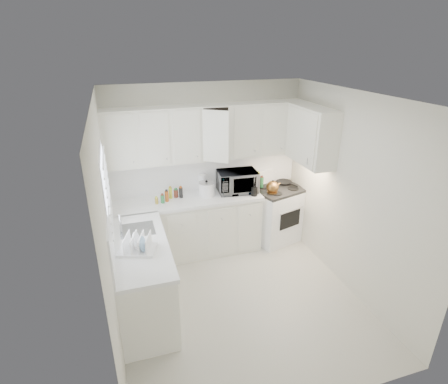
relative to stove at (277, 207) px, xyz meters
name	(u,v)px	position (x,y,z in m)	size (l,w,h in m)	color
floor	(240,299)	(-1.11, -1.30, -0.59)	(3.20, 3.20, 0.00)	beige
ceiling	(244,97)	(-1.11, -1.30, 2.01)	(3.20, 3.20, 0.00)	white
wall_back	(207,168)	(-1.11, 0.30, 0.71)	(3.00, 3.00, 0.00)	beige
wall_front	(313,298)	(-1.11, -2.90, 0.71)	(3.00, 3.00, 0.00)	beige
wall_left	(109,229)	(-2.61, -1.30, 0.71)	(3.20, 3.20, 0.00)	beige
wall_right	(351,195)	(0.39, -1.30, 0.71)	(3.20, 3.20, 0.00)	beige
window_blinds	(107,195)	(-2.59, -0.95, 0.96)	(0.06, 0.96, 1.06)	white
lower_cabinets_back	(189,227)	(-1.50, 0.00, -0.14)	(2.22, 0.60, 0.90)	beige
lower_cabinets_left	(143,279)	(-2.31, -1.10, -0.14)	(0.60, 1.60, 0.90)	beige
countertop_back	(188,200)	(-1.50, -0.01, 0.33)	(2.24, 0.64, 0.05)	silver
countertop_left	(140,246)	(-2.30, -1.10, 0.33)	(0.64, 1.62, 0.05)	silver
backsplash_back	(207,172)	(-1.11, 0.29, 0.63)	(2.98, 0.02, 0.55)	silver
backsplash_left	(110,227)	(-2.60, -1.10, 0.63)	(0.02, 1.60, 0.55)	silver
upper_cabinets_back	(209,158)	(-1.11, 0.14, 0.91)	(3.00, 0.33, 0.80)	beige
upper_cabinets_right	(309,162)	(0.22, -0.48, 0.91)	(0.33, 0.90, 0.80)	beige
sink	(136,221)	(-2.30, -0.75, 0.48)	(0.42, 0.38, 0.30)	gray
stove	(277,207)	(0.00, 0.00, 0.00)	(0.77, 0.63, 1.19)	white
tea_kettle	(273,186)	(-0.18, -0.16, 0.46)	(0.24, 0.20, 0.22)	olive
frying_pan	(284,181)	(0.18, 0.16, 0.37)	(0.26, 0.44, 0.04)	black
microwave	(237,179)	(-0.70, 0.03, 0.56)	(0.60, 0.33, 0.41)	gray
rice_cooker	(207,188)	(-1.19, 0.03, 0.48)	(0.24, 0.24, 0.24)	white
paper_towel	(202,183)	(-1.21, 0.22, 0.49)	(0.12, 0.12, 0.27)	white
utensil_crock	(254,186)	(-0.50, -0.20, 0.52)	(0.11, 0.11, 0.32)	black
dish_rack	(137,242)	(-2.34, -1.24, 0.47)	(0.41, 0.31, 0.22)	white
spice_left_0	(155,195)	(-1.96, 0.12, 0.42)	(0.06, 0.06, 0.13)	olive
spice_left_1	(161,197)	(-1.89, 0.03, 0.42)	(0.06, 0.06, 0.13)	#26733A
spice_left_2	(165,194)	(-1.81, 0.12, 0.42)	(0.06, 0.06, 0.13)	#AC4D17
spice_left_3	(171,196)	(-1.74, 0.03, 0.42)	(0.06, 0.06, 0.13)	#C9DB33
spice_left_4	(175,193)	(-1.66, 0.12, 0.42)	(0.06, 0.06, 0.13)	#5E281A
spice_left_5	(181,194)	(-1.59, 0.03, 0.42)	(0.06, 0.06, 0.13)	black
sauce_right_0	(244,182)	(-0.53, 0.16, 0.45)	(0.06, 0.06, 0.19)	#AC4D17
sauce_right_1	(249,183)	(-0.48, 0.10, 0.45)	(0.06, 0.06, 0.19)	#C9DB33
sauce_right_2	(251,181)	(-0.42, 0.16, 0.45)	(0.06, 0.06, 0.19)	#5E281A
sauce_right_3	(255,182)	(-0.37, 0.10, 0.45)	(0.06, 0.06, 0.19)	black
sauce_right_4	(257,180)	(-0.31, 0.16, 0.45)	(0.06, 0.06, 0.19)	olive
sauce_right_5	(261,181)	(-0.26, 0.10, 0.45)	(0.06, 0.06, 0.19)	#26733A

